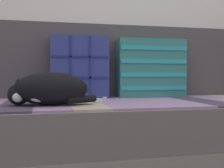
{
  "coord_description": "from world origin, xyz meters",
  "views": [
    {
      "loc": [
        -0.45,
        -1.49,
        0.54
      ],
      "look_at": [
        -0.1,
        0.03,
        0.5
      ],
      "focal_mm": 45.0,
      "sensor_mm": 36.0,
      "label": 1
    }
  ],
  "objects_px": {
    "couch": "(126,134)",
    "throw_pillow_striped": "(151,68)",
    "throw_pillow_quilted": "(79,67)",
    "sleeping_cat": "(48,89)",
    "game_remote_far": "(101,99)"
  },
  "relations": [
    {
      "from": "throw_pillow_quilted",
      "to": "sleeping_cat",
      "type": "bearing_deg",
      "value": -116.06
    },
    {
      "from": "game_remote_far",
      "to": "couch",
      "type": "bearing_deg",
      "value": 0.11
    },
    {
      "from": "sleeping_cat",
      "to": "throw_pillow_striped",
      "type": "bearing_deg",
      "value": 30.27
    },
    {
      "from": "throw_pillow_quilted",
      "to": "couch",
      "type": "bearing_deg",
      "value": -42.06
    },
    {
      "from": "throw_pillow_striped",
      "to": "sleeping_cat",
      "type": "relative_size",
      "value": 1.08
    },
    {
      "from": "couch",
      "to": "throw_pillow_striped",
      "type": "xyz_separation_m",
      "value": [
        0.24,
        0.23,
        0.4
      ]
    },
    {
      "from": "game_remote_far",
      "to": "throw_pillow_quilted",
      "type": "bearing_deg",
      "value": 114.34
    },
    {
      "from": "throw_pillow_quilted",
      "to": "game_remote_far",
      "type": "bearing_deg",
      "value": -65.66
    },
    {
      "from": "throw_pillow_quilted",
      "to": "sleeping_cat",
      "type": "distance_m",
      "value": 0.47
    },
    {
      "from": "sleeping_cat",
      "to": "couch",
      "type": "bearing_deg",
      "value": 21.37
    },
    {
      "from": "couch",
      "to": "game_remote_far",
      "type": "bearing_deg",
      "value": -179.89
    },
    {
      "from": "couch",
      "to": "throw_pillow_striped",
      "type": "relative_size",
      "value": 3.88
    },
    {
      "from": "throw_pillow_striped",
      "to": "game_remote_far",
      "type": "height_order",
      "value": "throw_pillow_striped"
    },
    {
      "from": "throw_pillow_quilted",
      "to": "game_remote_far",
      "type": "relative_size",
      "value": 2.05
    },
    {
      "from": "throw_pillow_quilted",
      "to": "game_remote_far",
      "type": "distance_m",
      "value": 0.32
    }
  ]
}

